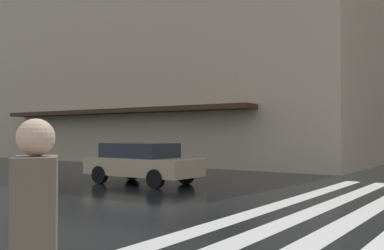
# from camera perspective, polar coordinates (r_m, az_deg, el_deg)

# --- Properties ---
(haussmann_block_mid) EXTENTS (19.72, 25.35, 21.37)m
(haussmann_block_mid) POSITION_cam_1_polar(r_m,az_deg,el_deg) (34.58, 1.86, 13.50)
(haussmann_block_mid) COLOR tan
(haussmann_block_mid) RESTS_ON ground_plane
(car_champagne) EXTENTS (1.85, 4.10, 1.41)m
(car_champagne) POSITION_cam_1_polar(r_m,az_deg,el_deg) (15.73, -6.39, -4.69)
(car_champagne) COLOR tan
(car_champagne) RESTS_ON ground_plane
(pedestrian_approaching_kerb) EXTENTS (0.44, 0.46, 1.68)m
(pedestrian_approaching_kerb) POSITION_cam_1_polar(r_m,az_deg,el_deg) (2.83, -19.29, -13.40)
(pedestrian_approaching_kerb) COLOR #6B5B4C
(pedestrian_approaching_kerb) RESTS_ON sidewalk_pavement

